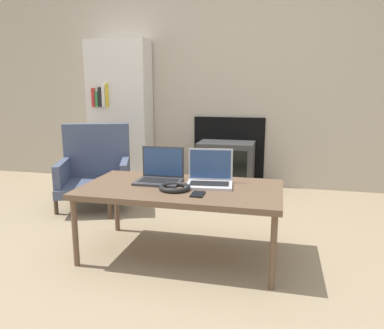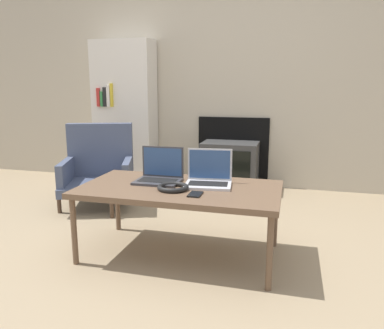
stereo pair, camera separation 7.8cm
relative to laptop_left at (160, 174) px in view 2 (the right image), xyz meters
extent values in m
plane|color=#998466|center=(0.17, -0.30, -0.52)|extent=(14.00, 14.00, 0.00)
cube|color=#B7AD99|center=(0.17, 1.83, 0.78)|extent=(7.00, 0.06, 2.60)
cube|color=black|center=(0.22, 1.79, -0.13)|extent=(0.79, 0.03, 0.77)
cube|color=brown|center=(0.17, -0.10, -0.07)|extent=(1.27, 0.68, 0.04)
cylinder|color=brown|center=(-0.42, -0.40, -0.30)|extent=(0.04, 0.04, 0.43)
cylinder|color=brown|center=(0.77, -0.40, -0.30)|extent=(0.04, 0.04, 0.43)
cylinder|color=brown|center=(-0.42, 0.20, -0.30)|extent=(0.04, 0.04, 0.43)
cylinder|color=brown|center=(0.77, 0.20, -0.30)|extent=(0.04, 0.04, 0.43)
cube|color=#38383D|center=(0.00, -0.04, -0.04)|extent=(0.30, 0.23, 0.02)
cube|color=black|center=(0.00, -0.04, -0.03)|extent=(0.25, 0.13, 0.00)
cube|color=#38383D|center=(0.00, 0.07, 0.07)|extent=(0.30, 0.01, 0.21)
cube|color=#2D4C7F|center=(0.00, 0.06, 0.07)|extent=(0.27, 0.01, 0.19)
cube|color=silver|center=(0.34, -0.04, -0.04)|extent=(0.32, 0.26, 0.02)
cube|color=black|center=(0.34, -0.04, -0.03)|extent=(0.26, 0.15, 0.00)
cube|color=silver|center=(0.33, 0.07, 0.07)|extent=(0.29, 0.04, 0.21)
cube|color=#2D4C7F|center=(0.33, 0.06, 0.07)|extent=(0.27, 0.04, 0.19)
torus|color=black|center=(0.15, -0.18, -0.04)|extent=(0.20, 0.20, 0.03)
cube|color=black|center=(0.32, -0.26, -0.05)|extent=(0.07, 0.12, 0.01)
cube|color=#383838|center=(0.22, 1.59, -0.26)|extent=(0.59, 0.39, 0.52)
cube|color=black|center=(0.22, 1.39, -0.26)|extent=(0.48, 0.01, 0.40)
cube|color=#47516B|center=(-0.85, 0.67, -0.31)|extent=(0.77, 0.76, 0.08)
cube|color=#47516B|center=(-0.93, 0.89, -0.02)|extent=(0.61, 0.30, 0.51)
cube|color=#47516B|center=(-1.11, 0.57, -0.17)|extent=(0.24, 0.51, 0.20)
cube|color=#47516B|center=(-0.59, 0.76, -0.17)|extent=(0.24, 0.51, 0.20)
cylinder|color=#4C3828|center=(-1.10, 0.43, -0.43)|extent=(0.04, 0.04, 0.17)
cylinder|color=#4C3828|center=(-0.59, 0.43, -0.43)|extent=(0.04, 0.04, 0.17)
cylinder|color=#4C3828|center=(-1.10, 0.91, -0.43)|extent=(0.04, 0.04, 0.17)
cylinder|color=#4C3828|center=(-0.59, 0.91, -0.43)|extent=(0.04, 0.04, 0.17)
cube|color=silver|center=(-1.01, 1.63, 0.28)|extent=(0.69, 0.30, 1.60)
cube|color=#B22D28|center=(-1.25, 1.47, 0.46)|extent=(0.04, 0.02, 0.20)
cube|color=#337F42|center=(-1.21, 1.47, 0.45)|extent=(0.03, 0.02, 0.17)
cube|color=black|center=(-1.17, 1.47, 0.47)|extent=(0.04, 0.02, 0.21)
cube|color=silver|center=(-1.12, 1.47, 0.48)|extent=(0.04, 0.02, 0.23)
cube|color=gold|center=(-1.08, 1.47, 0.49)|extent=(0.03, 0.02, 0.25)
camera|label=1|loc=(0.78, -2.34, 0.58)|focal=35.00mm
camera|label=2|loc=(0.85, -2.32, 0.58)|focal=35.00mm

